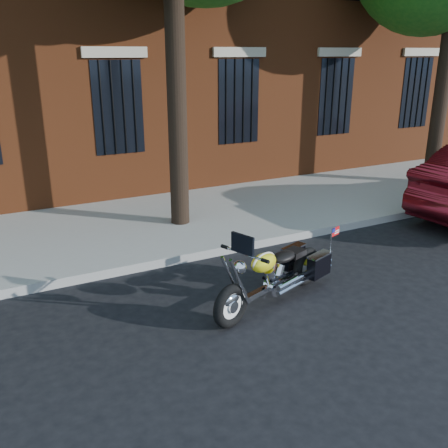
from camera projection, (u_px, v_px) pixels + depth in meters
ground at (226, 293)px, 7.32m from camera, size 120.00×120.00×0.00m
curb at (188, 256)px, 8.45m from camera, size 40.00×0.16×0.15m
sidewalk at (151, 224)px, 10.03m from camera, size 40.00×3.60×0.15m
motorcycle at (278, 275)px, 6.96m from camera, size 2.37×1.16×1.21m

